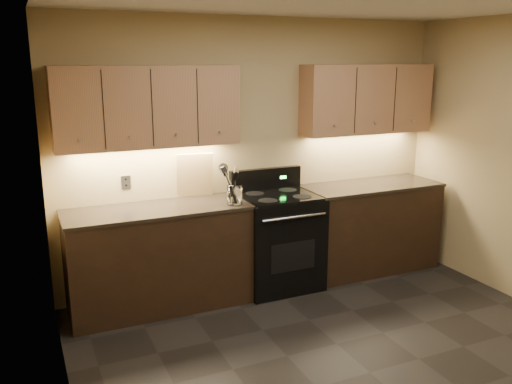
# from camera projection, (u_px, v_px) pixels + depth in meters

# --- Properties ---
(floor) EXTENTS (4.00, 4.00, 0.00)m
(floor) POSITION_uv_depth(u_px,v_px,m) (370.00, 373.00, 3.91)
(floor) COLOR black
(floor) RESTS_ON ground
(wall_back) EXTENTS (4.00, 0.04, 2.60)m
(wall_back) POSITION_uv_depth(u_px,v_px,m) (257.00, 153.00, 5.37)
(wall_back) COLOR tan
(wall_back) RESTS_ON ground
(wall_left) EXTENTS (0.04, 4.00, 2.60)m
(wall_left) POSITION_uv_depth(u_px,v_px,m) (63.00, 238.00, 2.80)
(wall_left) COLOR tan
(wall_left) RESTS_ON ground
(counter_left) EXTENTS (1.62, 0.62, 0.93)m
(counter_left) POSITION_uv_depth(u_px,v_px,m) (159.00, 258.00, 4.87)
(counter_left) COLOR black
(counter_left) RESTS_ON ground
(counter_right) EXTENTS (1.46, 0.62, 0.93)m
(counter_right) POSITION_uv_depth(u_px,v_px,m) (369.00, 227.00, 5.77)
(counter_right) COLOR black
(counter_right) RESTS_ON ground
(stove) EXTENTS (0.76, 0.68, 1.14)m
(stove) POSITION_uv_depth(u_px,v_px,m) (277.00, 239.00, 5.32)
(stove) COLOR black
(stove) RESTS_ON ground
(upper_cab_left) EXTENTS (1.60, 0.30, 0.70)m
(upper_cab_left) POSITION_uv_depth(u_px,v_px,m) (148.00, 107.00, 4.68)
(upper_cab_left) COLOR #A67653
(upper_cab_left) RESTS_ON wall_back
(upper_cab_right) EXTENTS (1.44, 0.30, 0.70)m
(upper_cab_right) POSITION_uv_depth(u_px,v_px,m) (367.00, 99.00, 5.59)
(upper_cab_right) COLOR #A67653
(upper_cab_right) RESTS_ON wall_back
(outlet_plate) EXTENTS (0.08, 0.01, 0.12)m
(outlet_plate) POSITION_uv_depth(u_px,v_px,m) (126.00, 182.00, 4.89)
(outlet_plate) COLOR #B2B5BA
(outlet_plate) RESTS_ON wall_back
(utensil_crock) EXTENTS (0.18, 0.18, 0.17)m
(utensil_crock) POSITION_uv_depth(u_px,v_px,m) (235.00, 195.00, 4.87)
(utensil_crock) COLOR white
(utensil_crock) RESTS_ON counter_left
(cutting_board) EXTENTS (0.35, 0.16, 0.42)m
(cutting_board) POSITION_uv_depth(u_px,v_px,m) (195.00, 175.00, 5.10)
(cutting_board) COLOR tan
(cutting_board) RESTS_ON counter_left
(wooden_spoon) EXTENTS (0.15, 0.17, 0.32)m
(wooden_spoon) POSITION_uv_depth(u_px,v_px,m) (232.00, 185.00, 4.83)
(wooden_spoon) COLOR tan
(wooden_spoon) RESTS_ON utensil_crock
(black_spoon) EXTENTS (0.07, 0.16, 0.30)m
(black_spoon) POSITION_uv_depth(u_px,v_px,m) (232.00, 185.00, 4.88)
(black_spoon) COLOR black
(black_spoon) RESTS_ON utensil_crock
(black_turner) EXTENTS (0.18, 0.17, 0.34)m
(black_turner) POSITION_uv_depth(u_px,v_px,m) (236.00, 185.00, 4.85)
(black_turner) COLOR black
(black_turner) RESTS_ON utensil_crock
(steel_spatula) EXTENTS (0.25, 0.14, 0.40)m
(steel_spatula) POSITION_uv_depth(u_px,v_px,m) (238.00, 181.00, 4.85)
(steel_spatula) COLOR silver
(steel_spatula) RESTS_ON utensil_crock
(steel_skimmer) EXTENTS (0.23, 0.16, 0.38)m
(steel_skimmer) POSITION_uv_depth(u_px,v_px,m) (239.00, 182.00, 4.85)
(steel_skimmer) COLOR silver
(steel_skimmer) RESTS_ON utensil_crock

